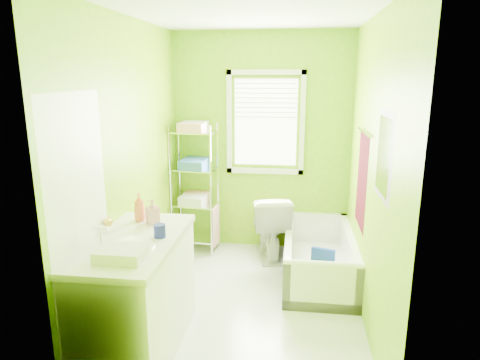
# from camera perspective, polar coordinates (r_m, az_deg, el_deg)

# --- Properties ---
(ground) EXTENTS (2.90, 2.90, 0.00)m
(ground) POSITION_cam_1_polar(r_m,az_deg,el_deg) (4.21, 0.89, -16.12)
(ground) COLOR silver
(ground) RESTS_ON ground
(room_envelope) EXTENTS (2.14, 2.94, 2.62)m
(room_envelope) POSITION_cam_1_polar(r_m,az_deg,el_deg) (3.69, 0.97, 5.17)
(room_envelope) COLOR #72A808
(room_envelope) RESTS_ON ground
(window) EXTENTS (0.92, 0.05, 1.22)m
(window) POSITION_cam_1_polar(r_m,az_deg,el_deg) (5.08, 3.43, 8.33)
(window) COLOR white
(window) RESTS_ON ground
(door) EXTENTS (0.09, 0.80, 2.00)m
(door) POSITION_cam_1_polar(r_m,az_deg,el_deg) (3.20, -20.25, -7.24)
(door) COLOR white
(door) RESTS_ON ground
(right_wall_decor) EXTENTS (0.04, 1.48, 1.17)m
(right_wall_decor) POSITION_cam_1_polar(r_m,az_deg,el_deg) (3.74, 16.90, 1.15)
(right_wall_decor) COLOR #490813
(right_wall_decor) RESTS_ON ground
(bathtub) EXTENTS (0.71, 1.53, 0.49)m
(bathtub) POSITION_cam_1_polar(r_m,az_deg,el_deg) (4.71, 10.42, -10.76)
(bathtub) COLOR white
(bathtub) RESTS_ON ground
(toilet) EXTENTS (0.57, 0.83, 0.77)m
(toilet) POSITION_cam_1_polar(r_m,az_deg,el_deg) (5.06, 3.94, -6.02)
(toilet) COLOR white
(toilet) RESTS_ON ground
(vanity) EXTENTS (0.63, 1.23, 1.16)m
(vanity) POSITION_cam_1_polar(r_m,az_deg,el_deg) (3.45, -13.57, -14.40)
(vanity) COLOR white
(vanity) RESTS_ON ground
(wire_shelf_unit) EXTENTS (0.55, 0.45, 1.57)m
(wire_shelf_unit) POSITION_cam_1_polar(r_m,az_deg,el_deg) (5.11, -5.94, 0.83)
(wire_shelf_unit) COLOR silver
(wire_shelf_unit) RESTS_ON ground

